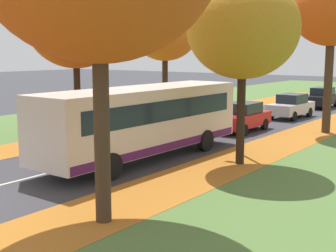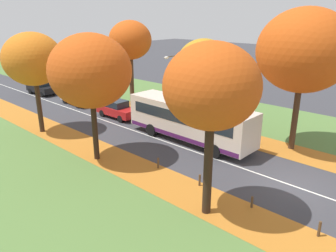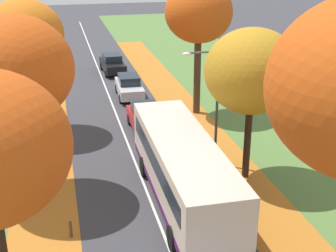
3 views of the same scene
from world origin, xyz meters
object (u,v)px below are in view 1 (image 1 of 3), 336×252
object	(u,v)px
tree_right_mid	(332,11)
bus	(144,118)
tree_right_near	(243,28)
streetlamp_right	(234,68)
bollard_fourth	(39,143)
tree_left_mid	(165,30)
car_silver_following	(291,106)
car_black_third_in_line	(322,98)
car_red_lead	(242,117)
tree_left_near	(75,25)

from	to	relation	value
tree_right_mid	bus	size ratio (longest dim) A/B	0.82
tree_right_near	streetlamp_right	xyz separation A→B (m)	(-1.32, 1.72, -1.57)
bollard_fourth	streetlamp_right	xyz separation A→B (m)	(7.22, 4.86, 3.39)
tree_left_mid	car_silver_following	distance (m)	9.90
tree_right_mid	bollard_fourth	bearing A→B (deg)	-125.28
tree_right_near	car_black_third_in_line	bearing A→B (deg)	100.42
car_black_third_in_line	bus	bearing A→B (deg)	-89.45
car_red_lead	tree_left_near	bearing A→B (deg)	-137.41
tree_left_mid	car_black_third_in_line	xyz separation A→B (m)	(6.35, 12.43, -5.02)
tree_right_mid	bollard_fourth	world-z (taller)	tree_right_mid
bollard_fourth	tree_left_near	bearing A→B (deg)	113.87
tree_left_mid	tree_right_near	distance (m)	13.30
car_silver_following	car_black_third_in_line	distance (m)	7.13
bollard_fourth	car_red_lead	size ratio (longest dim) A/B	0.16
tree_right_near	car_red_lead	size ratio (longest dim) A/B	1.72
tree_left_near	bus	bearing A→B (deg)	-20.15
tree_left_mid	streetlamp_right	size ratio (longest dim) A/B	1.31
tree_left_mid	bus	size ratio (longest dim) A/B	0.76
bus	car_silver_following	world-z (taller)	bus
car_black_third_in_line	tree_left_near	bearing A→B (deg)	-107.77
bollard_fourth	tree_right_near	bearing A→B (deg)	20.20
car_black_third_in_line	tree_right_near	bearing A→B (deg)	-79.58
tree_right_mid	car_silver_following	distance (m)	8.23
tree_right_mid	car_black_third_in_line	size ratio (longest dim) A/B	2.00
streetlamp_right	car_red_lead	world-z (taller)	streetlamp_right
tree_left_mid	tree_right_near	bearing A→B (deg)	-39.85
bollard_fourth	streetlamp_right	bearing A→B (deg)	33.96
bollard_fourth	tree_right_mid	bearing A→B (deg)	54.72
streetlamp_right	tree_left_mid	bearing A→B (deg)	142.61
tree_right_near	car_silver_following	bearing A→B (deg)	104.28
tree_right_mid	car_red_lead	distance (m)	7.37
tree_right_near	car_red_lead	bearing A→B (deg)	117.21
tree_right_mid	car_black_third_in_line	bearing A→B (deg)	109.84
tree_right_near	tree_left_near	bearing A→B (deg)	175.34
bollard_fourth	streetlamp_right	world-z (taller)	streetlamp_right
tree_left_mid	bus	bearing A→B (deg)	-57.03
tree_right_mid	bollard_fourth	xyz separation A→B (m)	(-8.86, -12.52, -6.24)
bus	car_silver_following	bearing A→B (deg)	89.56
tree_right_mid	streetlamp_right	size ratio (longest dim) A/B	1.43
tree_right_mid	car_red_lead	xyz separation A→B (m)	(-3.92, -2.38, -5.77)
tree_left_near	car_black_third_in_line	size ratio (longest dim) A/B	1.90
tree_left_near	streetlamp_right	distance (m)	9.26
car_red_lead	tree_right_mid	bearing A→B (deg)	31.30
tree_left_near	car_black_third_in_line	xyz separation A→B (m)	(6.44, 20.11, -5.00)
tree_right_near	bus	xyz separation A→B (m)	(-3.64, -1.60, -3.60)
tree_right_near	tree_right_mid	size ratio (longest dim) A/B	0.85
tree_right_near	car_black_third_in_line	size ratio (longest dim) A/B	1.70
car_black_third_in_line	streetlamp_right	bearing A→B (deg)	-82.48
tree_left_mid	car_silver_following	world-z (taller)	tree_left_mid
streetlamp_right	car_silver_following	size ratio (longest dim) A/B	1.41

